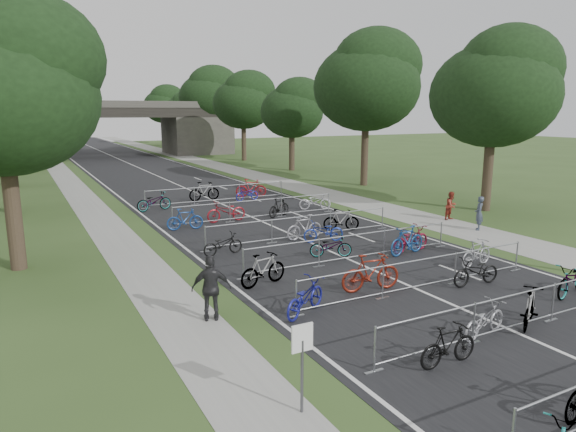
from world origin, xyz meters
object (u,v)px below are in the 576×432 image
(overpass_bridge, at_px, (111,129))
(pedestrian_b, at_px, (451,206))
(pedestrian_a, at_px, (479,214))
(park_sign, at_px, (302,352))
(pedestrian_c, at_px, (211,288))

(overpass_bridge, distance_m, pedestrian_b, 50.94)
(overpass_bridge, relative_size, pedestrian_a, 18.58)
(park_sign, xyz_separation_m, pedestrian_b, (16.00, 11.97, -0.51))
(pedestrian_b, relative_size, pedestrian_c, 0.82)
(pedestrian_a, distance_m, pedestrian_b, 2.54)
(overpass_bridge, xyz_separation_m, park_sign, (-6.80, -62.00, -2.27))
(park_sign, xyz_separation_m, pedestrian_a, (15.36, 9.52, -0.43))
(overpass_bridge, xyz_separation_m, pedestrian_a, (8.56, -52.48, -2.70))
(park_sign, relative_size, pedestrian_a, 1.09)
(park_sign, bearing_deg, pedestrian_c, 90.00)
(park_sign, distance_m, pedestrian_b, 19.99)
(pedestrian_b, bearing_deg, pedestrian_c, -168.20)
(park_sign, xyz_separation_m, pedestrian_c, (0.00, 5.09, -0.34))
(pedestrian_b, xyz_separation_m, pedestrian_c, (-16.00, -6.88, 0.17))
(overpass_bridge, xyz_separation_m, pedestrian_b, (9.20, -50.03, -2.77))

